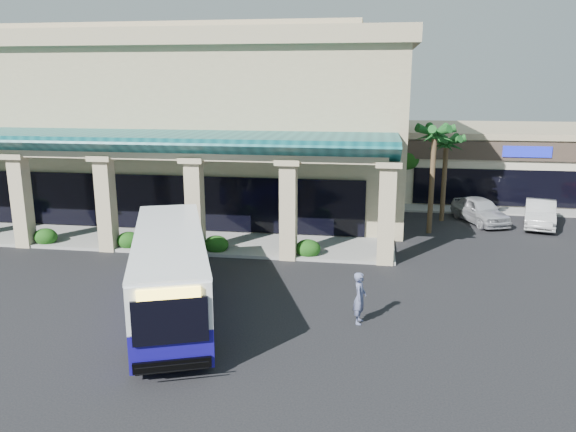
% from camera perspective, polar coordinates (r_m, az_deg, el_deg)
% --- Properties ---
extents(ground, '(110.00, 110.00, 0.00)m').
position_cam_1_polar(ground, '(22.15, -5.93, -8.24)').
color(ground, black).
extents(main_building, '(30.80, 14.80, 11.35)m').
position_cam_1_polar(main_building, '(38.36, -11.78, 9.51)').
color(main_building, tan).
rests_on(main_building, ground).
extents(arcade, '(30.00, 6.20, 5.70)m').
position_cam_1_polar(arcade, '(30.30, -17.55, 2.76)').
color(arcade, '#0D4C52').
rests_on(arcade, ground).
extents(strip_mall, '(22.50, 12.50, 4.90)m').
position_cam_1_polar(strip_mall, '(46.01, 24.77, 5.14)').
color(strip_mall, beige).
rests_on(strip_mall, ground).
extents(palm_0, '(2.40, 2.40, 6.60)m').
position_cam_1_polar(palm_0, '(31.41, 14.46, 4.16)').
color(palm_0, '#114216').
rests_on(palm_0, ground).
extents(palm_1, '(2.40, 2.40, 5.80)m').
position_cam_1_polar(palm_1, '(34.52, 15.62, 4.23)').
color(palm_1, '#114216').
rests_on(palm_1, ground).
extents(broadleaf_tree, '(2.60, 2.60, 4.81)m').
position_cam_1_polar(broadleaf_tree, '(39.35, 11.86, 4.80)').
color(broadleaf_tree, '#16420F').
rests_on(broadleaf_tree, ground).
extents(transit_bus, '(5.94, 10.66, 2.92)m').
position_cam_1_polar(transit_bus, '(20.69, -11.86, -5.73)').
color(transit_bus, '#160F89').
rests_on(transit_bus, ground).
extents(pedestrian, '(0.51, 0.71, 1.84)m').
position_cam_1_polar(pedestrian, '(19.69, 7.30, -8.25)').
color(pedestrian, slate).
rests_on(pedestrian, ground).
extents(car_silver, '(3.27, 4.86, 1.54)m').
position_cam_1_polar(car_silver, '(35.01, 18.94, 0.56)').
color(car_silver, '#B9BABF').
rests_on(car_silver, ground).
extents(car_white, '(2.65, 4.82, 1.51)m').
position_cam_1_polar(car_white, '(35.44, 24.23, 0.22)').
color(car_white, silver).
rests_on(car_white, ground).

